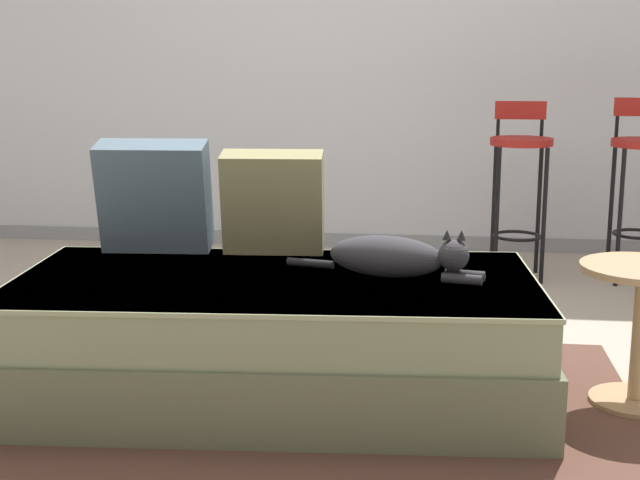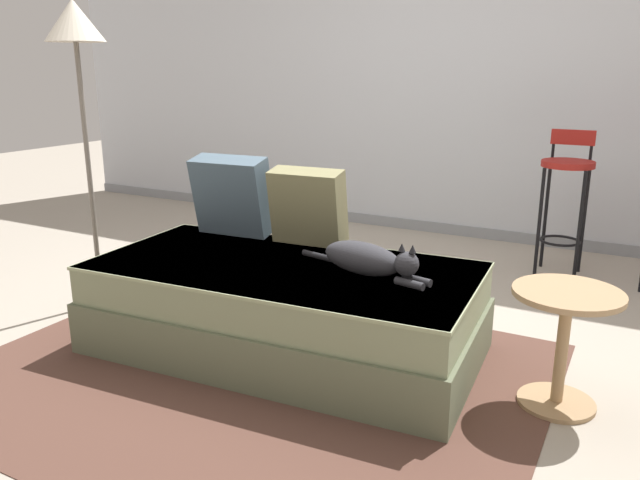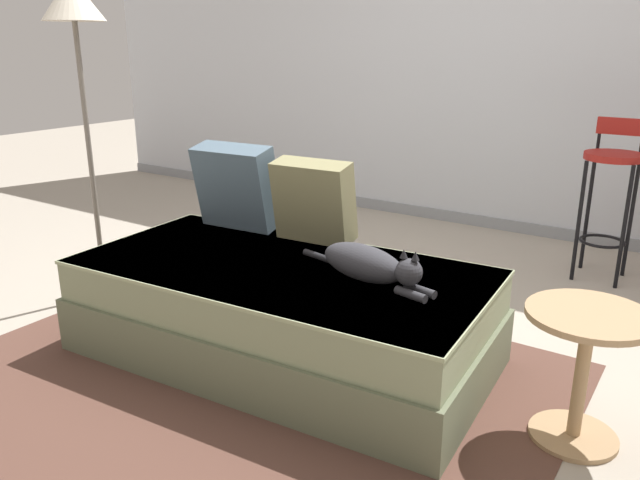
{
  "view_description": "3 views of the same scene",
  "coord_description": "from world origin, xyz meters",
  "px_view_note": "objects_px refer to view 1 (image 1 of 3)",
  "views": [
    {
      "loc": [
        0.54,
        -3.46,
        1.24
      ],
      "look_at": [
        0.15,
        -0.3,
        0.57
      ],
      "focal_mm": 50.0,
      "sensor_mm": 36.0,
      "label": 1
    },
    {
      "loc": [
        1.53,
        -2.87,
        1.38
      ],
      "look_at": [
        0.15,
        -0.3,
        0.57
      ],
      "focal_mm": 35.0,
      "sensor_mm": 36.0,
      "label": 2
    },
    {
      "loc": [
        1.61,
        -2.5,
        1.42
      ],
      "look_at": [
        0.15,
        -0.3,
        0.57
      ],
      "focal_mm": 35.0,
      "sensor_mm": 36.0,
      "label": 3
    }
  ],
  "objects_px": {
    "couch": "(276,336)",
    "cat": "(395,257)",
    "bar_stool_near_window": "(520,167)",
    "throw_pillow_middle": "(273,202)",
    "throw_pillow_corner": "(155,196)"
  },
  "relations": [
    {
      "from": "couch",
      "to": "cat",
      "type": "xyz_separation_m",
      "value": [
        0.42,
        0.05,
        0.3
      ]
    },
    {
      "from": "cat",
      "to": "bar_stool_near_window",
      "type": "distance_m",
      "value": 1.97
    },
    {
      "from": "couch",
      "to": "cat",
      "type": "distance_m",
      "value": 0.52
    },
    {
      "from": "couch",
      "to": "throw_pillow_middle",
      "type": "relative_size",
      "value": 4.7
    },
    {
      "from": "throw_pillow_middle",
      "to": "bar_stool_near_window",
      "type": "xyz_separation_m",
      "value": [
        1.11,
        1.55,
        -0.04
      ]
    },
    {
      "from": "throw_pillow_middle",
      "to": "cat",
      "type": "bearing_deg",
      "value": -33.2
    },
    {
      "from": "cat",
      "to": "throw_pillow_middle",
      "type": "bearing_deg",
      "value": 146.8
    },
    {
      "from": "couch",
      "to": "throw_pillow_corner",
      "type": "distance_m",
      "value": 0.79
    },
    {
      "from": "bar_stool_near_window",
      "to": "cat",
      "type": "bearing_deg",
      "value": -108.12
    },
    {
      "from": "bar_stool_near_window",
      "to": "throw_pillow_middle",
      "type": "bearing_deg",
      "value": -125.66
    },
    {
      "from": "throw_pillow_corner",
      "to": "bar_stool_near_window",
      "type": "bearing_deg",
      "value": 44.91
    },
    {
      "from": "throw_pillow_corner",
      "to": "cat",
      "type": "relative_size",
      "value": 0.62
    },
    {
      "from": "throw_pillow_corner",
      "to": "throw_pillow_middle",
      "type": "bearing_deg",
      "value": 3.74
    },
    {
      "from": "couch",
      "to": "bar_stool_near_window",
      "type": "xyz_separation_m",
      "value": [
        1.04,
        1.92,
        0.4
      ]
    },
    {
      "from": "cat",
      "to": "bar_stool_near_window",
      "type": "xyz_separation_m",
      "value": [
        0.61,
        1.87,
        0.1
      ]
    }
  ]
}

